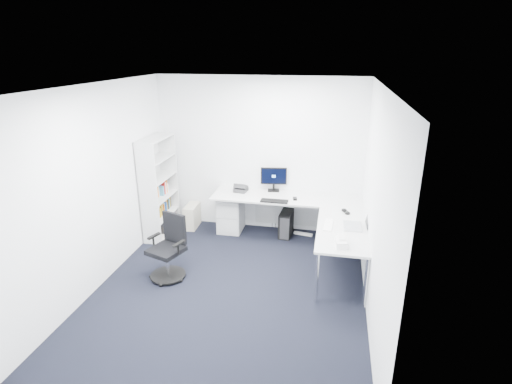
% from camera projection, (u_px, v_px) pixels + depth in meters
% --- Properties ---
extents(ground, '(4.20, 4.20, 0.00)m').
position_uv_depth(ground, '(230.00, 288.00, 5.48)').
color(ground, black).
extents(ceiling, '(4.20, 4.20, 0.00)m').
position_uv_depth(ceiling, '(225.00, 86.00, 4.57)').
color(ceiling, white).
extents(wall_back, '(3.60, 0.02, 2.70)m').
position_uv_depth(wall_back, '(259.00, 155.00, 6.96)').
color(wall_back, white).
rests_on(wall_back, ground).
extents(wall_front, '(3.60, 0.02, 2.70)m').
position_uv_depth(wall_front, '(158.00, 289.00, 3.09)').
color(wall_front, white).
rests_on(wall_front, ground).
extents(wall_left, '(0.02, 4.20, 2.70)m').
position_uv_depth(wall_left, '(99.00, 187.00, 5.36)').
color(wall_left, white).
rests_on(wall_left, ground).
extents(wall_right, '(0.02, 4.20, 2.70)m').
position_uv_depth(wall_right, '(376.00, 207.00, 4.69)').
color(wall_right, white).
rests_on(wall_right, ground).
extents(l_desk, '(2.55, 1.43, 0.74)m').
position_uv_depth(l_desk, '(284.00, 225.00, 6.55)').
color(l_desk, silver).
rests_on(l_desk, ground).
extents(drawer_pedestal, '(0.41, 0.51, 0.63)m').
position_uv_depth(drawer_pedestal, '(231.00, 214.00, 7.16)').
color(drawer_pedestal, silver).
rests_on(drawer_pedestal, ground).
extents(bookshelf, '(0.34, 0.87, 1.74)m').
position_uv_depth(bookshelf, '(159.00, 187.00, 6.82)').
color(bookshelf, silver).
rests_on(bookshelf, ground).
extents(task_chair, '(0.67, 0.67, 0.93)m').
position_uv_depth(task_chair, '(166.00, 249.00, 5.59)').
color(task_chair, black).
rests_on(task_chair, ground).
extents(black_pc_tower, '(0.23, 0.46, 0.43)m').
position_uv_depth(black_pc_tower, '(286.00, 224.00, 6.99)').
color(black_pc_tower, black).
rests_on(black_pc_tower, ground).
extents(beige_pc_tower, '(0.22, 0.45, 0.42)m').
position_uv_depth(beige_pc_tower, '(192.00, 216.00, 7.32)').
color(beige_pc_tower, '#B8B39C').
rests_on(beige_pc_tower, ground).
extents(power_strip, '(0.34, 0.12, 0.04)m').
position_uv_depth(power_strip, '(303.00, 234.00, 7.05)').
color(power_strip, white).
rests_on(power_strip, ground).
extents(monitor, '(0.47, 0.21, 0.44)m').
position_uv_depth(monitor, '(274.00, 179.00, 6.95)').
color(monitor, black).
rests_on(monitor, l_desk).
extents(black_keyboard, '(0.45, 0.16, 0.02)m').
position_uv_depth(black_keyboard, '(274.00, 201.00, 6.53)').
color(black_keyboard, black).
rests_on(black_keyboard, l_desk).
extents(mouse, '(0.08, 0.11, 0.03)m').
position_uv_depth(mouse, '(295.00, 199.00, 6.62)').
color(mouse, black).
rests_on(mouse, l_desk).
extents(desk_phone, '(0.24, 0.24, 0.15)m').
position_uv_depth(desk_phone, '(241.00, 187.00, 6.97)').
color(desk_phone, '#2A2A2C').
rests_on(desk_phone, l_desk).
extents(laptop, '(0.37, 0.36, 0.25)m').
position_uv_depth(laptop, '(353.00, 219.00, 5.56)').
color(laptop, silver).
rests_on(laptop, l_desk).
extents(white_keyboard, '(0.14, 0.42, 0.01)m').
position_uv_depth(white_keyboard, '(328.00, 225.00, 5.66)').
color(white_keyboard, white).
rests_on(white_keyboard, l_desk).
extents(headphones, '(0.18, 0.21, 0.05)m').
position_uv_depth(headphones, '(346.00, 211.00, 6.09)').
color(headphones, black).
rests_on(headphones, l_desk).
extents(orange_fruit, '(0.08, 0.08, 0.08)m').
position_uv_depth(orange_fruit, '(342.00, 239.00, 5.16)').
color(orange_fruit, orange).
rests_on(orange_fruit, l_desk).
extents(tissue_box, '(0.16, 0.27, 0.09)m').
position_uv_depth(tissue_box, '(341.00, 242.00, 5.06)').
color(tissue_box, white).
rests_on(tissue_box, l_desk).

